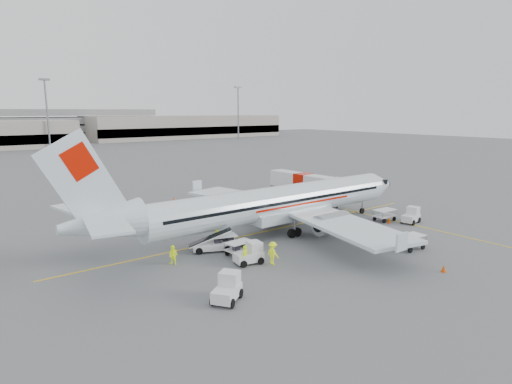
% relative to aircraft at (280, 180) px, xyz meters
% --- Properties ---
extents(ground, '(360.00, 360.00, 0.00)m').
position_rel_aircraft_xyz_m(ground, '(-0.72, 0.98, -5.36)').
color(ground, '#56595B').
extents(stripe_lead, '(44.00, 0.20, 0.01)m').
position_rel_aircraft_xyz_m(stripe_lead, '(-0.72, 0.98, -5.36)').
color(stripe_lead, yellow).
rests_on(stripe_lead, ground).
extents(stripe_cross, '(0.20, 20.00, 0.01)m').
position_rel_aircraft_xyz_m(stripe_cross, '(13.28, -7.02, -5.36)').
color(stripe_cross, yellow).
rests_on(stripe_cross, ground).
extents(terminal_east, '(90.00, 26.00, 10.00)m').
position_rel_aircraft_xyz_m(terminal_east, '(69.28, 145.98, -0.36)').
color(terminal_east, gray).
rests_on(terminal_east, ground).
extents(parking_garage, '(62.00, 24.00, 14.00)m').
position_rel_aircraft_xyz_m(parking_garage, '(24.28, 160.98, 1.64)').
color(parking_garage, slate).
rests_on(parking_garage, ground).
extents(treeline, '(300.00, 3.00, 6.00)m').
position_rel_aircraft_xyz_m(treeline, '(-0.72, 175.98, -2.36)').
color(treeline, black).
rests_on(treeline, ground).
extents(mast_center, '(3.20, 1.20, 22.00)m').
position_rel_aircraft_xyz_m(mast_center, '(4.28, 118.98, 5.64)').
color(mast_center, slate).
rests_on(mast_center, ground).
extents(mast_east, '(3.20, 1.20, 22.00)m').
position_rel_aircraft_xyz_m(mast_east, '(79.28, 118.98, 5.64)').
color(mast_east, slate).
rests_on(mast_east, ground).
extents(aircraft, '(39.05, 30.69, 10.72)m').
position_rel_aircraft_xyz_m(aircraft, '(0.00, 0.00, 0.00)').
color(aircraft, silver).
rests_on(aircraft, ground).
extents(jet_bridge, '(3.30, 14.97, 3.91)m').
position_rel_aircraft_xyz_m(jet_bridge, '(12.19, 9.16, -3.41)').
color(jet_bridge, silver).
rests_on(jet_bridge, ground).
extents(belt_loader, '(4.83, 3.43, 2.46)m').
position_rel_aircraft_xyz_m(belt_loader, '(-8.70, -1.02, -4.13)').
color(belt_loader, silver).
rests_on(belt_loader, ground).
extents(tug_fore, '(2.47, 1.68, 1.77)m').
position_rel_aircraft_xyz_m(tug_fore, '(13.83, -6.21, -4.48)').
color(tug_fore, silver).
rests_on(tug_fore, ground).
extents(tug_mid, '(2.47, 1.66, 1.77)m').
position_rel_aircraft_xyz_m(tug_mid, '(-8.04, -5.51, -4.48)').
color(tug_mid, silver).
rests_on(tug_mid, ground).
extents(tug_aft, '(2.72, 2.48, 1.83)m').
position_rel_aircraft_xyz_m(tug_aft, '(-13.36, -10.27, -4.44)').
color(tug_aft, silver).
rests_on(tug_aft, ground).
extents(cart_loaded_a, '(2.45, 1.58, 1.22)m').
position_rel_aircraft_xyz_m(cart_loaded_a, '(-7.44, -3.38, -4.75)').
color(cart_loaded_a, silver).
rests_on(cart_loaded_a, ground).
extents(cart_loaded_b, '(2.74, 2.07, 1.27)m').
position_rel_aircraft_xyz_m(cart_loaded_b, '(-7.58, -1.02, -4.73)').
color(cart_loaded_b, silver).
rests_on(cart_loaded_b, ground).
extents(cart_empty_a, '(2.65, 1.70, 1.32)m').
position_rel_aircraft_xyz_m(cart_empty_a, '(5.67, -11.46, -4.70)').
color(cart_empty_a, silver).
rests_on(cart_empty_a, ground).
extents(cart_empty_b, '(2.60, 1.61, 1.33)m').
position_rel_aircraft_xyz_m(cart_empty_b, '(12.34, -3.87, -4.70)').
color(cart_empty_b, silver).
rests_on(cart_empty_b, ground).
extents(cone_nose, '(0.39, 0.39, 0.64)m').
position_rel_aircraft_xyz_m(cone_nose, '(11.95, -4.75, -5.04)').
color(cone_nose, '#DF4202').
rests_on(cone_nose, ground).
extents(cone_port, '(0.36, 0.36, 0.59)m').
position_rel_aircraft_xyz_m(cone_port, '(-1.50, 20.58, -5.07)').
color(cone_port, '#DF4202').
rests_on(cone_port, ground).
extents(cone_stbd, '(0.37, 0.37, 0.60)m').
position_rel_aircraft_xyz_m(cone_stbd, '(2.76, -16.19, -5.06)').
color(cone_stbd, '#DF4202').
rests_on(cone_stbd, ground).
extents(crew_a, '(0.70, 0.57, 1.64)m').
position_rel_aircraft_xyz_m(crew_a, '(-7.80, -0.52, -4.54)').
color(crew_a, '#E0FD12').
rests_on(crew_a, ground).
extents(crew_b, '(0.94, 0.99, 1.60)m').
position_rel_aircraft_xyz_m(crew_b, '(-12.99, -2.02, -4.56)').
color(crew_b, '#E0FD12').
rests_on(crew_b, ground).
extents(crew_c, '(0.80, 1.27, 1.89)m').
position_rel_aircraft_xyz_m(crew_c, '(-6.59, -6.84, -4.42)').
color(crew_c, '#E0FD12').
rests_on(crew_c, ground).
extents(crew_d, '(1.07, 0.91, 1.72)m').
position_rel_aircraft_xyz_m(crew_d, '(-8.60, -5.79, -4.50)').
color(crew_d, '#E0FD12').
rests_on(crew_d, ground).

